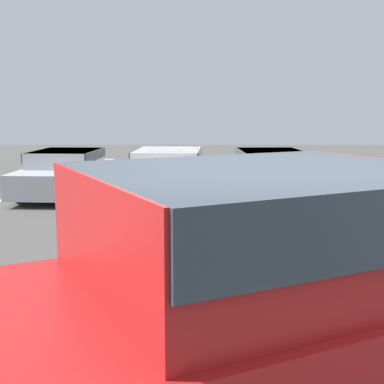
{
  "coord_description": "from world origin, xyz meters",
  "views": [
    {
      "loc": [
        -0.43,
        -3.38,
        2.28
      ],
      "look_at": [
        -0.5,
        4.72,
        1.0
      ],
      "focal_mm": 50.0,
      "sensor_mm": 36.0,
      "label": 1
    }
  ],
  "objects_px": {
    "pickup_truck": "(306,310)",
    "parked_sedan_a": "(66,171)",
    "parked_sedan_b": "(168,172)",
    "parked_sedan_c": "(271,172)",
    "wheel_stop_curb": "(151,178)"
  },
  "relations": [
    {
      "from": "pickup_truck",
      "to": "wheel_stop_curb",
      "type": "height_order",
      "value": "pickup_truck"
    },
    {
      "from": "parked_sedan_b",
      "to": "wheel_stop_curb",
      "type": "xyz_separation_m",
      "value": [
        -0.72,
        3.06,
        -0.58
      ]
    },
    {
      "from": "parked_sedan_a",
      "to": "wheel_stop_curb",
      "type": "relative_size",
      "value": 2.55
    },
    {
      "from": "parked_sedan_b",
      "to": "parked_sedan_c",
      "type": "bearing_deg",
      "value": 94.67
    },
    {
      "from": "parked_sedan_a",
      "to": "parked_sedan_b",
      "type": "bearing_deg",
      "value": 88.07
    },
    {
      "from": "pickup_truck",
      "to": "parked_sedan_a",
      "type": "height_order",
      "value": "pickup_truck"
    },
    {
      "from": "parked_sedan_b",
      "to": "parked_sedan_c",
      "type": "height_order",
      "value": "parked_sedan_b"
    },
    {
      "from": "parked_sedan_a",
      "to": "parked_sedan_c",
      "type": "xyz_separation_m",
      "value": [
        5.39,
        -0.14,
        0.01
      ]
    },
    {
      "from": "parked_sedan_b",
      "to": "wheel_stop_curb",
      "type": "bearing_deg",
      "value": -164.13
    },
    {
      "from": "pickup_truck",
      "to": "parked_sedan_a",
      "type": "xyz_separation_m",
      "value": [
        -4.17,
        10.57,
        -0.32
      ]
    },
    {
      "from": "pickup_truck",
      "to": "parked_sedan_c",
      "type": "height_order",
      "value": "pickup_truck"
    },
    {
      "from": "pickup_truck",
      "to": "parked_sedan_b",
      "type": "xyz_separation_m",
      "value": [
        -1.46,
        10.34,
        -0.3
      ]
    },
    {
      "from": "parked_sedan_c",
      "to": "pickup_truck",
      "type": "bearing_deg",
      "value": -9.34
    },
    {
      "from": "parked_sedan_a",
      "to": "parked_sedan_b",
      "type": "height_order",
      "value": "parked_sedan_b"
    },
    {
      "from": "parked_sedan_c",
      "to": "parked_sedan_b",
      "type": "bearing_deg",
      "value": -90.63
    }
  ]
}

